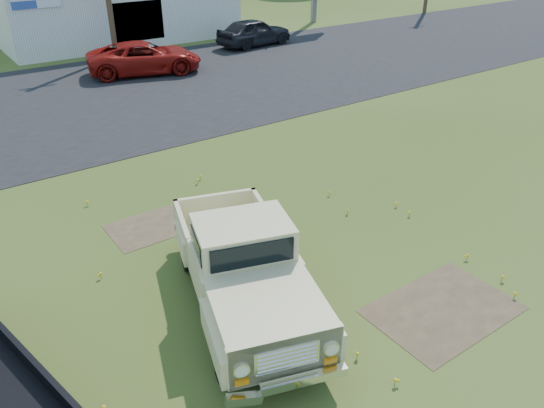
% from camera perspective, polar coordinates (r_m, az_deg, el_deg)
% --- Properties ---
extents(ground, '(140.00, 140.00, 0.00)m').
position_cam_1_polar(ground, '(12.36, 2.60, -6.54)').
color(ground, '#384C18').
rests_on(ground, ground).
extents(asphalt_lot, '(90.00, 14.00, 0.02)m').
position_cam_1_polar(asphalt_lot, '(24.80, -19.35, 10.46)').
color(asphalt_lot, black).
rests_on(asphalt_lot, ground).
extents(dirt_patch_a, '(3.00, 2.00, 0.01)m').
position_cam_1_polar(dirt_patch_a, '(11.63, 17.90, -10.77)').
color(dirt_patch_a, '#4C3B28').
rests_on(dirt_patch_a, ground).
extents(dirt_patch_b, '(2.20, 1.60, 0.01)m').
position_cam_1_polar(dirt_patch_b, '(14.12, -12.67, -2.37)').
color(dirt_patch_b, '#4C3B28').
rests_on(dirt_patch_b, ground).
extents(commercial_building, '(14.20, 8.20, 4.15)m').
position_cam_1_polar(commercial_building, '(37.33, -16.69, 19.93)').
color(commercial_building, beige).
rests_on(commercial_building, ground).
extents(vintage_pickup_truck, '(3.74, 5.99, 2.03)m').
position_cam_1_polar(vintage_pickup_truck, '(10.57, -3.06, -6.66)').
color(vintage_pickup_truck, beige).
rests_on(vintage_pickup_truck, ground).
extents(red_pickup, '(6.07, 4.00, 1.55)m').
position_cam_1_polar(red_pickup, '(28.27, -13.54, 15.03)').
color(red_pickup, maroon).
rests_on(red_pickup, ground).
extents(dark_sedan, '(4.92, 2.37, 1.62)m').
position_cam_1_polar(dark_sedan, '(33.80, -1.95, 17.99)').
color(dark_sedan, black).
rests_on(dark_sedan, ground).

